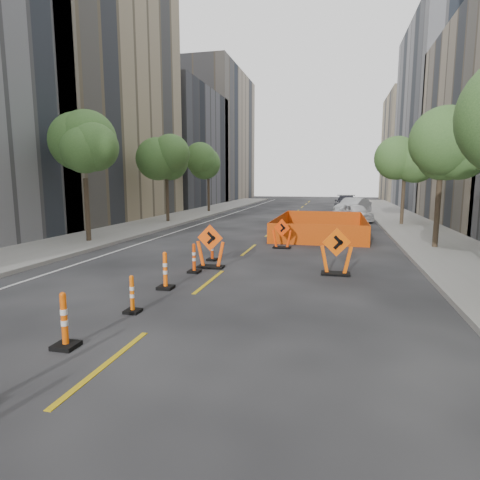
% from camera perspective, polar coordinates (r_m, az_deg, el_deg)
% --- Properties ---
extents(ground_plane, '(140.00, 140.00, 0.00)m').
position_cam_1_polar(ground_plane, '(9.41, -11.96, -11.74)').
color(ground_plane, black).
extents(sidewalk_left, '(4.00, 90.00, 0.15)m').
position_cam_1_polar(sidewalk_left, '(23.94, -19.20, 0.53)').
color(sidewalk_left, gray).
rests_on(sidewalk_left, ground).
extents(sidewalk_right, '(4.00, 90.00, 0.15)m').
position_cam_1_polar(sidewalk_right, '(20.84, 27.55, -1.12)').
color(sidewalk_right, gray).
rests_on(sidewalk_right, ground).
extents(bld_left_c, '(12.00, 18.00, 26.00)m').
position_cam_1_polar(bld_left_c, '(36.83, -23.72, 23.28)').
color(bld_left_c, tan).
rests_on(bld_left_c, ground).
extents(bld_left_d, '(12.00, 16.00, 14.00)m').
position_cam_1_polar(bld_left_d, '(51.69, -10.66, 12.63)').
color(bld_left_d, '#4C4C51').
rests_on(bld_left_d, ground).
extents(bld_left_e, '(12.00, 20.00, 20.00)m').
position_cam_1_polar(bld_left_e, '(67.22, -4.86, 14.35)').
color(bld_left_e, gray).
rests_on(bld_left_e, ground).
extents(bld_right_d, '(12.00, 18.00, 20.00)m').
position_cam_1_polar(bld_right_d, '(50.36, 29.56, 15.23)').
color(bld_right_d, gray).
rests_on(bld_right_d, ground).
extents(bld_right_e, '(12.00, 14.00, 16.00)m').
position_cam_1_polar(bld_right_e, '(67.99, 25.12, 11.82)').
color(bld_right_e, tan).
rests_on(bld_right_e, ground).
extents(tree_l_b, '(2.80, 2.80, 5.95)m').
position_cam_1_polar(tree_l_b, '(21.77, -21.31, 11.41)').
color(tree_l_b, '#382B1E').
rests_on(tree_l_b, ground).
extents(tree_l_c, '(2.80, 2.80, 5.95)m').
position_cam_1_polar(tree_l_c, '(30.54, -10.43, 10.88)').
color(tree_l_c, '#382B1E').
rests_on(tree_l_c, ground).
extents(tree_l_d, '(2.80, 2.80, 5.95)m').
position_cam_1_polar(tree_l_d, '(39.89, -4.54, 10.43)').
color(tree_l_d, '#382B1E').
rests_on(tree_l_d, ground).
extents(tree_r_b, '(2.80, 2.80, 5.95)m').
position_cam_1_polar(tree_r_b, '(20.49, 26.77, 11.30)').
color(tree_r_b, '#382B1E').
rests_on(tree_r_b, ground).
extents(tree_r_c, '(2.80, 2.80, 5.95)m').
position_cam_1_polar(tree_r_c, '(30.31, 22.43, 10.40)').
color(tree_r_c, '#382B1E').
rests_on(tree_r_c, ground).
extents(channelizer_2, '(0.44, 0.44, 1.12)m').
position_cam_1_polar(channelizer_2, '(8.56, -23.71, -10.40)').
color(channelizer_2, '#D84F09').
rests_on(channelizer_2, ground).
extents(channelizer_3, '(0.37, 0.37, 0.94)m').
position_cam_1_polar(channelizer_3, '(10.21, -15.10, -7.43)').
color(channelizer_3, '#E85F09').
rests_on(channelizer_3, ground).
extents(channelizer_4, '(0.44, 0.44, 1.13)m').
position_cam_1_polar(channelizer_4, '(12.14, -10.59, -4.28)').
color(channelizer_4, '#FF5E0A').
rests_on(channelizer_4, ground).
extents(channelizer_5, '(0.41, 0.41, 1.04)m').
position_cam_1_polar(channelizer_5, '(14.10, -6.55, -2.57)').
color(channelizer_5, '#DB4009').
rests_on(channelizer_5, ground).
extents(channelizer_6, '(0.40, 0.40, 1.01)m').
position_cam_1_polar(channelizer_6, '(16.16, -3.99, -1.16)').
color(channelizer_6, red).
rests_on(channelizer_6, ground).
extents(chevron_sign_left, '(1.10, 0.69, 1.61)m').
position_cam_1_polar(chevron_sign_left, '(14.77, -4.22, -0.90)').
color(chevron_sign_left, '#FF500A').
rests_on(chevron_sign_left, ground).
extents(chevron_sign_center, '(1.08, 0.87, 1.41)m').
position_cam_1_polar(chevron_sign_center, '(19.05, 5.99, 0.91)').
color(chevron_sign_center, '#FF3F0A').
rests_on(chevron_sign_center, ground).
extents(chevron_sign_right, '(1.22, 0.92, 1.63)m').
position_cam_1_polar(chevron_sign_right, '(14.04, 13.54, -1.60)').
color(chevron_sign_right, '#FF5D0A').
rests_on(chevron_sign_right, ground).
extents(safety_fence, '(4.98, 8.46, 1.06)m').
position_cam_1_polar(safety_fence, '(24.32, 11.41, 2.03)').
color(safety_fence, '#FF490D').
rests_on(safety_fence, ground).
extents(parked_car_near, '(2.89, 4.37, 1.38)m').
position_cam_1_polar(parked_car_near, '(32.54, 16.12, 3.77)').
color(parked_car_near, silver).
rests_on(parked_car_near, ground).
extents(parked_car_mid, '(3.53, 5.12, 1.60)m').
position_cam_1_polar(parked_car_mid, '(37.56, 15.77, 4.56)').
color(parked_car_mid, '#ACADB1').
rests_on(parked_car_mid, ground).
extents(parked_car_far, '(2.40, 5.64, 1.62)m').
position_cam_1_polar(parked_car_far, '(43.36, 14.84, 5.11)').
color(parked_car_far, black).
rests_on(parked_car_far, ground).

